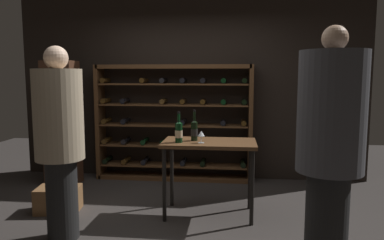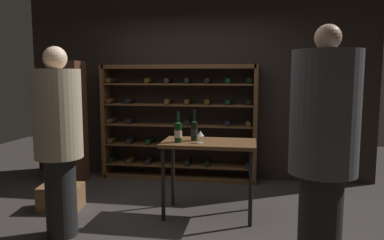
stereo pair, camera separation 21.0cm
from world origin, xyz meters
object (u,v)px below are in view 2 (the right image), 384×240
tasting_table (209,151)px  wine_rack (179,123)px  person_guest_khaki (58,134)px  person_host_in_suit (323,143)px  wine_glass_stemmed_left (200,134)px  wine_bottle_amber_reserve (178,131)px  wine_crate (61,197)px  display_cabinet (68,123)px  wine_bottle_red_label (194,130)px

tasting_table → wine_rack: bearing=114.0°
person_guest_khaki → person_host_in_suit: (2.38, -0.43, 0.06)m
wine_glass_stemmed_left → wine_rack: bearing=109.8°
wine_rack → tasting_table: size_ratio=2.27×
wine_bottle_amber_reserve → wine_glass_stemmed_left: wine_bottle_amber_reserve is taller
tasting_table → person_guest_khaki: 1.60m
tasting_table → person_guest_khaki: size_ratio=0.56×
person_host_in_suit → tasting_table: bearing=-130.4°
wine_rack → tasting_table: bearing=-66.0°
wine_rack → wine_bottle_amber_reserve: (0.30, -1.52, 0.11)m
person_guest_khaki → wine_bottle_amber_reserve: 1.24m
wine_crate → wine_glass_stemmed_left: (1.68, -0.02, 0.81)m
wine_glass_stemmed_left → wine_crate: bearing=179.2°
wine_rack → display_cabinet: (-1.57, -0.43, 0.03)m
wine_bottle_red_label → wine_bottle_amber_reserve: (-0.16, -0.14, 0.00)m
tasting_table → wine_bottle_red_label: 0.29m
wine_rack → wine_glass_stemmed_left: (0.55, -1.52, 0.08)m
tasting_table → wine_glass_stemmed_left: 0.25m
wine_bottle_amber_reserve → tasting_table: bearing=18.6°
tasting_table → person_host_in_suit: size_ratio=0.53×
tasting_table → display_cabinet: bearing=155.9°
wine_rack → wine_crate: wine_rack is taller
wine_crate → wine_bottle_amber_reserve: wine_bottle_amber_reserve is taller
wine_glass_stemmed_left → wine_bottle_red_label: bearing=123.1°
wine_bottle_red_label → wine_bottle_amber_reserve: bearing=-138.5°
wine_rack → tasting_table: (0.63, -1.41, -0.12)m
wine_crate → display_cabinet: bearing=112.1°
wine_bottle_amber_reserve → wine_glass_stemmed_left: (0.25, -0.00, -0.02)m
person_host_in_suit → display_cabinet: (-3.19, 2.17, -0.19)m
person_host_in_suit → wine_bottle_amber_reserve: person_host_in_suit is taller
person_host_in_suit → wine_glass_stemmed_left: person_host_in_suit is taller
tasting_table → wine_glass_stemmed_left: wine_glass_stemmed_left is taller
wine_bottle_red_label → wine_glass_stemmed_left: size_ratio=2.63×
wine_bottle_red_label → display_cabinet: bearing=154.8°
person_host_in_suit → wine_bottle_amber_reserve: bearing=-119.6°
person_guest_khaki → wine_bottle_red_label: size_ratio=5.31×
wine_crate → person_host_in_suit: bearing=-21.8°
person_host_in_suit → display_cabinet: person_host_in_suit is taller
person_guest_khaki → wine_glass_stemmed_left: person_guest_khaki is taller
display_cabinet → wine_rack: bearing=15.3°
tasting_table → wine_crate: (-1.76, -0.09, -0.60)m
display_cabinet → wine_bottle_red_label: display_cabinet is taller
wine_crate → wine_glass_stemmed_left: 1.86m
person_host_in_suit → wine_glass_stemmed_left: bearing=-125.4°
person_guest_khaki → wine_bottle_red_label: (1.21, 0.80, -0.05)m
person_host_in_suit → wine_rack: bearing=-138.3°
wine_rack → person_guest_khaki: size_ratio=1.27×
display_cabinet → wine_bottle_amber_reserve: display_cabinet is taller
wine_rack → wine_bottle_red_label: (0.45, -1.38, 0.11)m
wine_rack → person_guest_khaki: person_guest_khaki is taller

